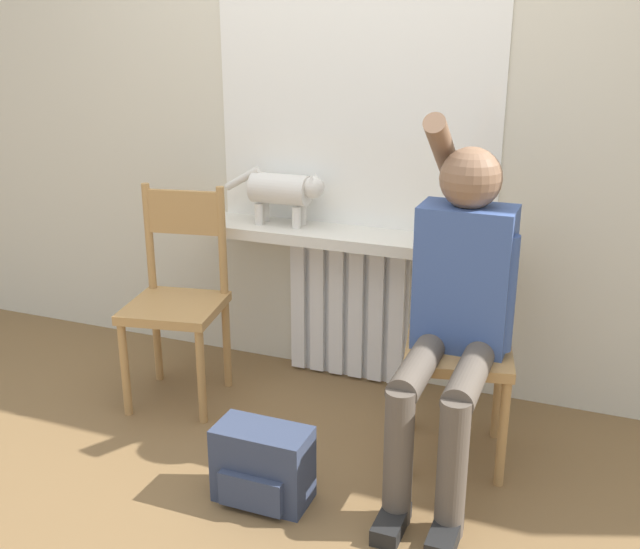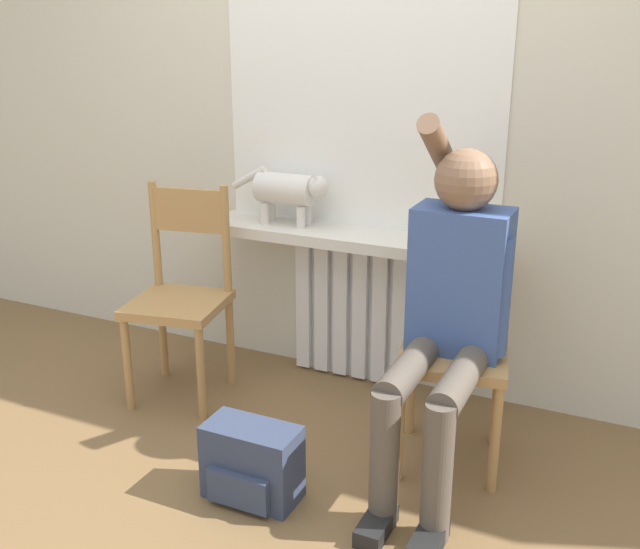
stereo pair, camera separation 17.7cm
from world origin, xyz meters
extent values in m
plane|color=brown|center=(0.00, 0.00, 0.00)|extent=(12.00, 12.00, 0.00)
cube|color=beige|center=(0.00, 1.23, 1.35)|extent=(7.00, 0.06, 2.70)
cube|color=white|center=(0.00, 1.16, 0.34)|extent=(0.58, 0.05, 0.68)
cube|color=white|center=(-0.24, 1.12, 0.34)|extent=(0.07, 0.03, 0.66)
cube|color=white|center=(-0.15, 1.12, 0.34)|extent=(0.07, 0.03, 0.66)
cube|color=white|center=(-0.05, 1.12, 0.34)|extent=(0.07, 0.03, 0.66)
cube|color=white|center=(0.05, 1.12, 0.34)|extent=(0.07, 0.03, 0.66)
cube|color=white|center=(0.15, 1.12, 0.34)|extent=(0.07, 0.03, 0.66)
cube|color=white|center=(0.24, 1.12, 0.34)|extent=(0.07, 0.03, 0.66)
cube|color=silver|center=(0.00, 1.07, 0.71)|extent=(1.34, 0.27, 0.05)
cube|color=white|center=(0.00, 1.20, 1.30)|extent=(1.29, 0.01, 1.13)
cube|color=#B2844C|center=(-0.62, 0.64, 0.44)|extent=(0.46, 0.46, 0.04)
cylinder|color=#B2844C|center=(-0.76, 0.44, 0.21)|extent=(0.04, 0.04, 0.42)
cylinder|color=#B2844C|center=(-0.42, 0.50, 0.21)|extent=(0.04, 0.04, 0.42)
cylinder|color=#B2844C|center=(-0.82, 0.77, 0.21)|extent=(0.04, 0.04, 0.42)
cylinder|color=#B2844C|center=(-0.48, 0.84, 0.21)|extent=(0.04, 0.04, 0.42)
cylinder|color=#B2844C|center=(-0.82, 0.77, 0.70)|extent=(0.04, 0.04, 0.48)
cylinder|color=#B2844C|center=(-0.48, 0.84, 0.70)|extent=(0.04, 0.04, 0.48)
cube|color=#B2844C|center=(-0.65, 0.80, 0.83)|extent=(0.35, 0.09, 0.19)
cube|color=#B2844C|center=(0.62, 0.64, 0.44)|extent=(0.46, 0.46, 0.04)
cylinder|color=#B2844C|center=(0.48, 0.44, 0.21)|extent=(0.04, 0.04, 0.42)
cylinder|color=#B2844C|center=(0.82, 0.50, 0.21)|extent=(0.04, 0.04, 0.42)
cylinder|color=#B2844C|center=(0.42, 0.77, 0.21)|extent=(0.04, 0.04, 0.42)
cylinder|color=#B2844C|center=(0.75, 0.84, 0.21)|extent=(0.04, 0.04, 0.42)
cylinder|color=#B2844C|center=(0.42, 0.77, 0.70)|extent=(0.04, 0.04, 0.48)
cylinder|color=#B2844C|center=(0.75, 0.84, 0.70)|extent=(0.04, 0.04, 0.48)
cube|color=#B2844C|center=(0.58, 0.80, 0.83)|extent=(0.35, 0.09, 0.19)
cylinder|color=brown|center=(0.53, 0.41, 0.48)|extent=(0.11, 0.50, 0.11)
cylinder|color=brown|center=(0.71, 0.41, 0.48)|extent=(0.11, 0.50, 0.11)
cylinder|color=brown|center=(0.53, 0.16, 0.25)|extent=(0.10, 0.10, 0.50)
cylinder|color=brown|center=(0.71, 0.16, 0.25)|extent=(0.10, 0.10, 0.50)
cube|color=black|center=(0.53, 0.10, 0.03)|extent=(0.09, 0.20, 0.06)
cube|color=black|center=(0.71, 0.10, 0.03)|extent=(0.09, 0.20, 0.06)
cube|color=#3D5693|center=(0.62, 0.66, 0.73)|extent=(0.34, 0.20, 0.54)
sphere|color=#846047|center=(0.62, 0.66, 1.10)|extent=(0.22, 0.22, 0.22)
cylinder|color=#846047|center=(0.50, 0.79, 1.14)|extent=(0.08, 0.50, 0.38)
cylinder|color=#3D5693|center=(0.77, 0.62, 0.70)|extent=(0.08, 0.08, 0.43)
cylinder|color=silver|center=(-0.31, 1.08, 0.90)|extent=(0.27, 0.14, 0.14)
sphere|color=silver|center=(-0.15, 1.08, 0.92)|extent=(0.10, 0.10, 0.10)
cone|color=silver|center=(-0.15, 1.05, 0.96)|extent=(0.03, 0.03, 0.03)
cone|color=silver|center=(-0.15, 1.10, 0.96)|extent=(0.03, 0.03, 0.03)
cylinder|color=silver|center=(-0.22, 1.04, 0.78)|extent=(0.04, 0.04, 0.10)
cylinder|color=silver|center=(-0.22, 1.11, 0.78)|extent=(0.04, 0.04, 0.10)
cylinder|color=silver|center=(-0.40, 1.04, 0.78)|extent=(0.04, 0.04, 0.10)
cylinder|color=silver|center=(-0.40, 1.11, 0.78)|extent=(0.04, 0.04, 0.10)
cylinder|color=silver|center=(-0.50, 1.08, 0.93)|extent=(0.18, 0.03, 0.12)
cube|color=#333D56|center=(0.05, 0.11, 0.14)|extent=(0.34, 0.17, 0.28)
cube|color=#333D56|center=(0.05, 0.01, 0.08)|extent=(0.24, 0.03, 0.13)
camera|label=1|loc=(1.08, -1.93, 1.62)|focal=42.00mm
camera|label=2|loc=(1.24, -1.86, 1.62)|focal=42.00mm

